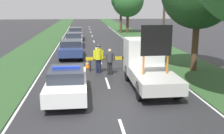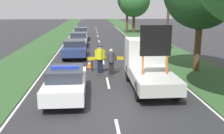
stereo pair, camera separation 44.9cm
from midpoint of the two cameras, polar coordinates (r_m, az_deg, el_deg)
ground_plane at (r=11.78m, az=-0.64°, el=-7.90°), size 160.00×160.00×0.00m
lane_markings at (r=26.84m, az=-3.92°, el=4.01°), size 8.30×63.10×0.01m
grass_verge_left at (r=31.64m, az=-15.58°, el=4.96°), size 3.97×120.00×0.03m
grass_verge_right at (r=32.06m, az=6.89°, el=5.44°), size 3.97×120.00×0.03m
police_car at (r=12.41m, az=-10.78°, el=-3.36°), size 1.79×4.55×1.56m
work_truck at (r=14.21m, az=6.77°, el=0.66°), size 2.01×5.22×3.38m
road_barrier at (r=17.33m, az=-1.71°, el=1.67°), size 2.89×0.08×0.96m
police_officer at (r=16.80m, az=-3.75°, el=2.26°), size 0.65×0.41×1.80m
pedestrian_civilian at (r=16.35m, az=-1.29°, el=1.61°), size 0.59×0.38×1.65m
traffic_cone_near_police at (r=18.42m, az=2.63°, el=0.88°), size 0.49×0.49×0.67m
traffic_cone_centre_front at (r=18.29m, az=-6.12°, el=0.59°), size 0.42×0.42×0.58m
queued_car_hatch_blue at (r=22.29m, az=-9.38°, el=4.04°), size 1.89×4.50×1.49m
queued_car_sedan_silver at (r=28.58m, az=-8.75°, el=5.97°), size 1.82×4.29×1.49m
queued_car_suv_grey at (r=34.44m, az=-8.28°, el=7.30°), size 1.79×4.62×1.59m
roadside_tree_near_left at (r=42.84m, az=1.66°, el=14.25°), size 3.11×3.11×6.80m
roadside_tree_mid_left at (r=43.08m, az=3.16°, el=14.30°), size 5.07×5.07×7.84m
utility_pole at (r=23.54m, az=10.75°, el=12.16°), size 1.20×0.20×7.63m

